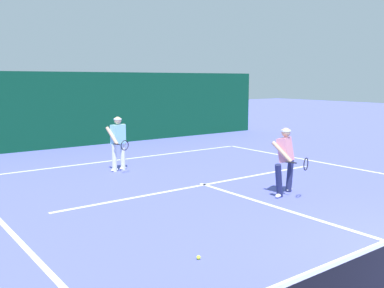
# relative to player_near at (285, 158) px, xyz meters

# --- Properties ---
(court_line_baseline_far) EXTENTS (9.88, 0.10, 0.01)m
(court_line_baseline_far) POSITION_rel_player_near_xyz_m (-0.93, 6.33, -0.87)
(court_line_baseline_far) COLOR white
(court_line_baseline_far) RESTS_ON ground_plane
(court_line_service) EXTENTS (8.05, 0.10, 0.01)m
(court_line_service) POSITION_rel_player_near_xyz_m (-0.93, 1.86, -0.87)
(court_line_service) COLOR white
(court_line_service) RESTS_ON ground_plane
(court_line_centre) EXTENTS (0.10, 6.40, 0.01)m
(court_line_centre) POSITION_rel_player_near_xyz_m (-0.93, -1.18, -0.87)
(court_line_centre) COLOR white
(court_line_centre) RESTS_ON ground_plane
(player_near) EXTENTS (0.97, 0.94, 1.59)m
(player_near) POSITION_rel_player_near_xyz_m (0.00, 0.00, 0.00)
(player_near) COLOR #1E234C
(player_near) RESTS_ON ground_plane
(player_far) EXTENTS (0.63, 0.88, 1.61)m
(player_far) POSITION_rel_player_near_xyz_m (-1.88, 4.77, 0.02)
(player_far) COLOR silver
(player_far) RESTS_ON ground_plane
(tennis_ball) EXTENTS (0.07, 0.07, 0.07)m
(tennis_ball) POSITION_rel_player_near_xyz_m (-3.91, -1.76, -0.84)
(tennis_ball) COLOR #D1E033
(tennis_ball) RESTS_ON ground_plane
(back_fence_windscreen) EXTENTS (18.72, 0.12, 2.99)m
(back_fence_windscreen) POSITION_rel_player_near_xyz_m (-0.93, 10.00, 0.62)
(back_fence_windscreen) COLOR #093C27
(back_fence_windscreen) RESTS_ON ground_plane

